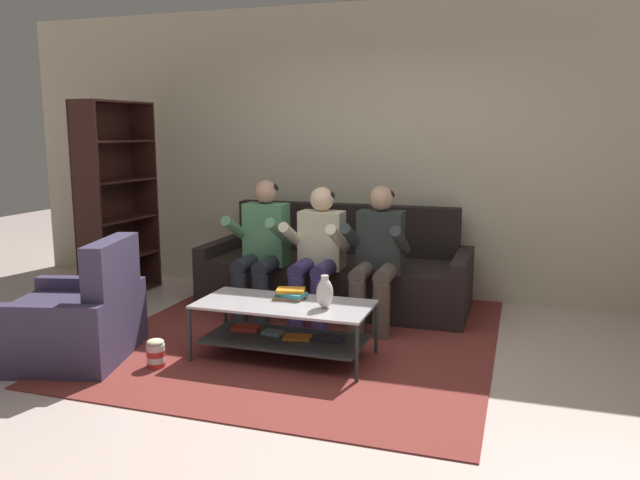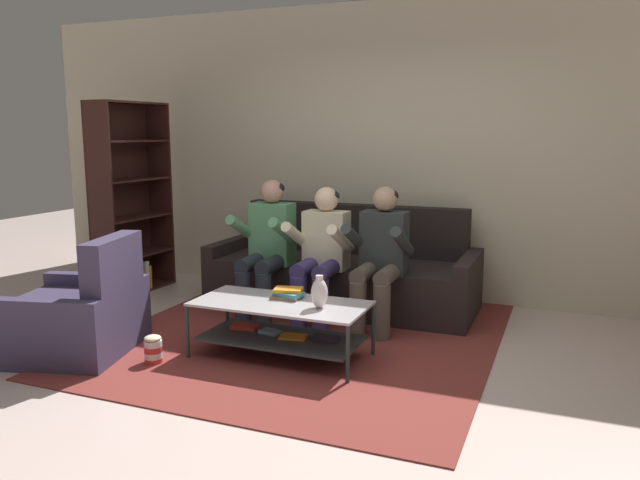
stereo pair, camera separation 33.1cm
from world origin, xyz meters
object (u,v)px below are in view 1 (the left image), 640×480
at_px(armchair, 74,321).
at_px(person_seated_middle, 318,249).
at_px(popcorn_tub, 156,353).
at_px(couch, 336,274).
at_px(coffee_table, 285,322).
at_px(bookshelf, 113,219).
at_px(person_seated_right, 377,252).
at_px(vase, 325,293).
at_px(book_stack, 291,294).
at_px(person_seated_left, 262,243).

bearing_deg(armchair, person_seated_middle, 44.55).
distance_m(armchair, popcorn_tub, 0.69).
xyz_separation_m(couch, popcorn_tub, (-0.75, -1.95, -0.20)).
bearing_deg(coffee_table, couch, 91.84).
height_order(bookshelf, popcorn_tub, bookshelf).
bearing_deg(couch, person_seated_right, -46.87).
bearing_deg(armchair, vase, 14.10).
bearing_deg(bookshelf, coffee_table, -26.71).
xyz_separation_m(couch, book_stack, (0.05, -1.36, 0.15)).
distance_m(person_seated_middle, person_seated_right, 0.53).
bearing_deg(vase, person_seated_left, 133.23).
height_order(book_stack, bookshelf, bookshelf).
xyz_separation_m(person_seated_right, armchair, (-1.94, -1.40, -0.38)).
bearing_deg(book_stack, person_seated_left, 125.97).
height_order(person_seated_left, person_seated_right, person_seated_left).
distance_m(person_seated_right, popcorn_tub, 1.96).
height_order(couch, book_stack, couch).
bearing_deg(person_seated_left, vase, -46.77).
bearing_deg(book_stack, popcorn_tub, -143.31).
distance_m(book_stack, armchair, 1.60).
relative_size(couch, coffee_table, 1.96).
bearing_deg(person_seated_middle, vase, -68.81).
bearing_deg(coffee_table, vase, -5.67).
distance_m(person_seated_left, vase, 1.31).
relative_size(person_seated_middle, book_stack, 4.83).
bearing_deg(bookshelf, couch, 8.12).
distance_m(person_seated_middle, coffee_table, 0.99).
bearing_deg(person_seated_right, person_seated_middle, -179.76).
height_order(vase, armchair, armchair).
height_order(vase, bookshelf, bookshelf).
height_order(coffee_table, bookshelf, bookshelf).
relative_size(person_seated_middle, coffee_table, 0.92).
xyz_separation_m(couch, person_seated_left, (-0.53, -0.56, 0.37)).
bearing_deg(coffee_table, person_seated_middle, 92.97).
distance_m(coffee_table, vase, 0.41).
bearing_deg(person_seated_middle, coffee_table, -87.03).
height_order(couch, person_seated_middle, person_seated_middle).
bearing_deg(person_seated_right, person_seated_left, 179.87).
height_order(book_stack, armchair, armchair).
relative_size(book_stack, bookshelf, 0.13).
bearing_deg(book_stack, coffee_table, -91.03).
xyz_separation_m(person_seated_left, armchair, (-0.89, -1.40, -0.39)).
bearing_deg(bookshelf, book_stack, -24.16).
bearing_deg(person_seated_middle, armchair, -135.45).
xyz_separation_m(couch, person_seated_right, (0.53, -0.56, 0.36)).
bearing_deg(coffee_table, bookshelf, 153.29).
bearing_deg(person_seated_left, person_seated_right, -0.13).
relative_size(couch, popcorn_tub, 11.74).
xyz_separation_m(couch, armchair, (-1.42, -1.96, -0.03)).
height_order(person_seated_right, armchair, person_seated_right).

